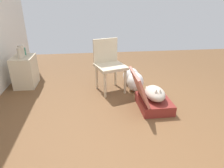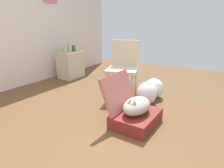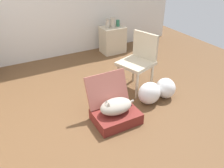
{
  "view_description": "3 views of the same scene",
  "coord_description": "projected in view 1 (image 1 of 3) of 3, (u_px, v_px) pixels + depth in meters",
  "views": [
    {
      "loc": [
        -2.1,
        0.65,
        1.52
      ],
      "look_at": [
        0.72,
        0.31,
        0.29
      ],
      "focal_mm": 31.39,
      "sensor_mm": 36.0,
      "label": 1
    },
    {
      "loc": [
        -1.51,
        -1.18,
        1.17
      ],
      "look_at": [
        0.53,
        0.13,
        0.4
      ],
      "focal_mm": 31.21,
      "sensor_mm": 36.0,
      "label": 2
    },
    {
      "loc": [
        -0.82,
        -2.42,
        2.01
      ],
      "look_at": [
        0.43,
        -0.13,
        0.49
      ],
      "focal_mm": 37.38,
      "sensor_mm": 36.0,
      "label": 3
    }
  ],
  "objects": [
    {
      "name": "ground_plane",
      "position": [
        142.0,
        124.0,
        2.59
      ],
      "size": [
        7.68,
        7.68,
        0.0
      ],
      "primitive_type": "plane",
      "color": "brown",
      "rests_on": "ground"
    },
    {
      "name": "vase_short",
      "position": [
        24.0,
        51.0,
        3.63
      ],
      "size": [
        0.08,
        0.08,
        0.13
      ],
      "primitive_type": "cylinder",
      "color": "#2D7051",
      "rests_on": "side_table"
    },
    {
      "name": "vase_tall",
      "position": [
        20.0,
        53.0,
        3.39
      ],
      "size": [
        0.08,
        0.08,
        0.19
      ],
      "primitive_type": "cylinder",
      "color": "#B7AD99",
      "rests_on": "side_table"
    },
    {
      "name": "cat",
      "position": [
        155.0,
        93.0,
        2.89
      ],
      "size": [
        0.52,
        0.28,
        0.21
      ],
      "color": "#B2A899",
      "rests_on": "suitcase_base"
    },
    {
      "name": "plastic_bag_clear",
      "position": [
        131.0,
        76.0,
        3.78
      ],
      "size": [
        0.29,
        0.31,
        0.31
      ],
      "primitive_type": "ellipsoid",
      "color": "white",
      "rests_on": "ground"
    },
    {
      "name": "vase_round",
      "position": [
        21.0,
        51.0,
        3.5
      ],
      "size": [
        0.11,
        0.11,
        0.21
      ],
      "primitive_type": "cylinder",
      "color": "#B7AD99",
      "rests_on": "side_table"
    },
    {
      "name": "side_table",
      "position": [
        25.0,
        71.0,
        3.66
      ],
      "size": [
        0.5,
        0.36,
        0.56
      ],
      "primitive_type": "cube",
      "color": "beige",
      "rests_on": "ground"
    },
    {
      "name": "suitcase_lid",
      "position": [
        139.0,
        86.0,
        2.81
      ],
      "size": [
        0.58,
        0.2,
        0.43
      ],
      "primitive_type": "cube",
      "rotation": [
        1.19,
        0.0,
        0.0
      ],
      "color": "#B26356",
      "rests_on": "suitcase_base"
    },
    {
      "name": "suitcase_base",
      "position": [
        154.0,
        103.0,
        2.96
      ],
      "size": [
        0.58,
        0.45,
        0.15
      ],
      "primitive_type": "cube",
      "color": "maroon",
      "rests_on": "ground"
    },
    {
      "name": "chair",
      "position": [
        109.0,
        63.0,
        3.4
      ],
      "size": [
        0.6,
        0.6,
        0.9
      ],
      "rotation": [
        0.0,
        0.0,
        -1.26
      ],
      "color": "beige",
      "rests_on": "ground"
    },
    {
      "name": "plastic_bag_white",
      "position": [
        135.0,
        82.0,
        3.49
      ],
      "size": [
        0.35,
        0.29,
        0.33
      ],
      "primitive_type": "ellipsoid",
      "color": "white",
      "rests_on": "ground"
    }
  ]
}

